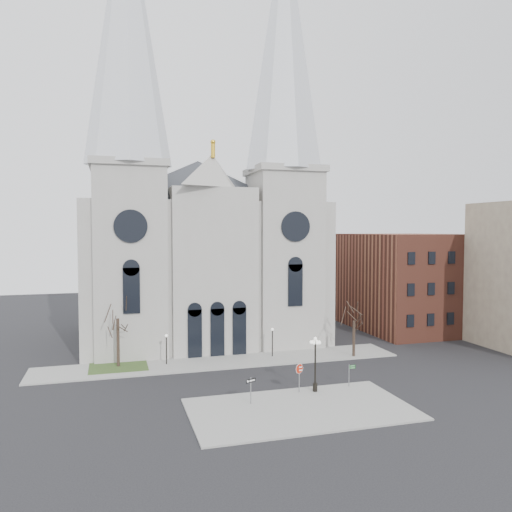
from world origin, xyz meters
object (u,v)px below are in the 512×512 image
object	(u,v)px
stop_sign	(299,372)
one_way_sign	(251,386)
street_name_sign	(350,373)
globe_lamp	(315,357)

from	to	relation	value
stop_sign	one_way_sign	size ratio (longest dim) A/B	1.17
stop_sign	street_name_sign	size ratio (longest dim) A/B	1.28
globe_lamp	one_way_sign	xyz separation A→B (m)	(-6.39, -1.44, -1.60)
globe_lamp	one_way_sign	distance (m)	6.74
street_name_sign	stop_sign	bearing A→B (deg)	-175.30
globe_lamp	one_way_sign	world-z (taller)	globe_lamp
one_way_sign	street_name_sign	world-z (taller)	one_way_sign
stop_sign	street_name_sign	xyz separation A→B (m)	(5.12, 0.30, -0.63)
globe_lamp	street_name_sign	xyz separation A→B (m)	(3.66, 0.46, -1.88)
one_way_sign	globe_lamp	bearing A→B (deg)	-9.03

